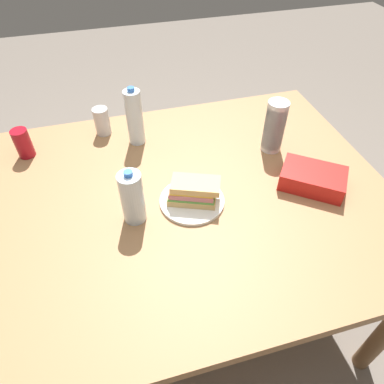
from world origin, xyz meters
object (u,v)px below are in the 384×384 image
object	(u,v)px
water_bottle_tall	(135,117)
plastic_cup_stack	(274,127)
dining_table	(183,210)
soda_can_red	(23,143)
paper_plate	(192,201)
chip_bag	(313,178)
water_bottle_spare	(132,197)
soda_can_silver	(102,121)
sandwich	(193,191)

from	to	relation	value
water_bottle_tall	plastic_cup_stack	world-z (taller)	water_bottle_tall
water_bottle_tall	dining_table	bearing A→B (deg)	-74.04
soda_can_red	water_bottle_tall	bearing A→B (deg)	-3.26
paper_plate	chip_bag	distance (m)	0.46
plastic_cup_stack	dining_table	bearing A→B (deg)	-158.18
water_bottle_spare	soda_can_silver	bearing A→B (deg)	96.03
sandwich	water_bottle_spare	size ratio (longest dim) A/B	0.97
soda_can_red	water_bottle_spare	xyz separation A→B (m)	(0.38, -0.46, 0.04)
paper_plate	plastic_cup_stack	world-z (taller)	plastic_cup_stack
plastic_cup_stack	soda_can_silver	distance (m)	0.74
dining_table	soda_can_red	bearing A→B (deg)	144.69
soda_can_red	soda_can_silver	distance (m)	0.33
dining_table	chip_bag	distance (m)	0.50
chip_bag	sandwich	bearing A→B (deg)	-147.51
sandwich	soda_can_silver	bearing A→B (deg)	117.49
soda_can_red	paper_plate	bearing A→B (deg)	-36.96
paper_plate	soda_can_red	world-z (taller)	soda_can_red
sandwich	chip_bag	bearing A→B (deg)	-4.55
soda_can_red	water_bottle_spare	world-z (taller)	water_bottle_spare
chip_bag	water_bottle_tall	distance (m)	0.75
water_bottle_tall	soda_can_silver	world-z (taller)	water_bottle_tall
paper_plate	chip_bag	xyz separation A→B (m)	(0.46, -0.04, 0.03)
dining_table	sandwich	size ratio (longest dim) A/B	7.57
dining_table	water_bottle_tall	xyz separation A→B (m)	(-0.11, 0.37, 0.20)
soda_can_red	sandwich	bearing A→B (deg)	-36.74
dining_table	water_bottle_spare	world-z (taller)	water_bottle_spare
paper_plate	plastic_cup_stack	size ratio (longest dim) A/B	1.06
dining_table	paper_plate	distance (m)	0.10
dining_table	soda_can_red	distance (m)	0.71
paper_plate	sandwich	size ratio (longest dim) A/B	1.14
chip_bag	dining_table	bearing A→B (deg)	-152.26
sandwich	water_bottle_tall	bearing A→B (deg)	108.01
dining_table	soda_can_silver	xyz separation A→B (m)	(-0.24, 0.47, 0.14)
soda_can_silver	chip_bag	bearing A→B (deg)	-37.48
chip_bag	water_bottle_spare	size ratio (longest dim) A/B	1.09
plastic_cup_stack	soda_can_silver	world-z (taller)	plastic_cup_stack
soda_can_red	water_bottle_tall	world-z (taller)	water_bottle_tall
chip_bag	plastic_cup_stack	size ratio (longest dim) A/B	1.04
paper_plate	plastic_cup_stack	xyz separation A→B (m)	(0.41, 0.21, 0.10)
paper_plate	dining_table	bearing A→B (deg)	119.40
dining_table	chip_bag	xyz separation A→B (m)	(0.48, -0.08, 0.12)
dining_table	soda_can_silver	world-z (taller)	soda_can_silver
paper_plate	water_bottle_tall	xyz separation A→B (m)	(-0.13, 0.42, 0.11)
chip_bag	water_bottle_tall	world-z (taller)	water_bottle_tall
dining_table	sandwich	bearing A→B (deg)	-56.35
paper_plate	soda_can_silver	xyz separation A→B (m)	(-0.27, 0.52, 0.05)
water_bottle_spare	plastic_cup_stack	bearing A→B (deg)	20.94
water_bottle_tall	water_bottle_spare	bearing A→B (deg)	-100.07
sandwich	dining_table	bearing A→B (deg)	123.65
water_bottle_tall	paper_plate	bearing A→B (deg)	-72.53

